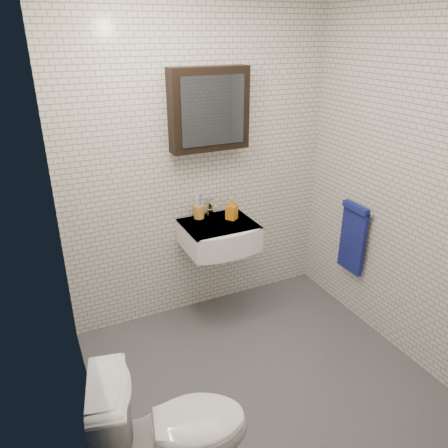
# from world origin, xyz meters

# --- Properties ---
(ground) EXTENTS (2.20, 2.00, 0.01)m
(ground) POSITION_xyz_m (0.00, 0.00, 0.01)
(ground) COLOR #494C50
(ground) RESTS_ON ground
(room_shell) EXTENTS (2.22, 2.02, 2.51)m
(room_shell) POSITION_xyz_m (0.00, 0.00, 1.47)
(room_shell) COLOR silver
(room_shell) RESTS_ON ground
(washbasin) EXTENTS (0.55, 0.50, 0.20)m
(washbasin) POSITION_xyz_m (0.05, 0.73, 0.76)
(washbasin) COLOR white
(washbasin) RESTS_ON room_shell
(faucet) EXTENTS (0.06, 0.20, 0.15)m
(faucet) POSITION_xyz_m (0.05, 0.93, 0.92)
(faucet) COLOR silver
(faucet) RESTS_ON washbasin
(mirror_cabinet) EXTENTS (0.60, 0.15, 0.60)m
(mirror_cabinet) POSITION_xyz_m (0.05, 0.93, 1.70)
(mirror_cabinet) COLOR black
(mirror_cabinet) RESTS_ON room_shell
(towel_rail) EXTENTS (0.09, 0.30, 0.58)m
(towel_rail) POSITION_xyz_m (1.04, 0.35, 0.72)
(towel_rail) COLOR silver
(towel_rail) RESTS_ON room_shell
(toothbrush_cup) EXTENTS (0.10, 0.10, 0.23)m
(toothbrush_cup) POSITION_xyz_m (-0.05, 0.94, 0.91)
(toothbrush_cup) COLOR #CC8433
(toothbrush_cup) RESTS_ON washbasin
(soap_bottle) EXTENTS (0.11, 0.11, 0.17)m
(soap_bottle) POSITION_xyz_m (0.18, 0.81, 0.94)
(soap_bottle) COLOR orange
(soap_bottle) RESTS_ON washbasin
(toilet) EXTENTS (0.83, 0.59, 0.77)m
(toilet) POSITION_xyz_m (-0.80, -0.52, 0.39)
(toilet) COLOR white
(toilet) RESTS_ON ground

